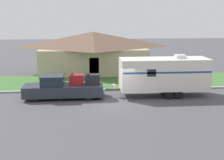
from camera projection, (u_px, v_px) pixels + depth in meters
name	position (u px, v px, depth m)	size (l,w,h in m)	color
ground_plane	(119.00, 102.00, 23.59)	(120.00, 120.00, 0.00)	#47474C
curb_strip	(114.00, 90.00, 27.23)	(80.00, 0.30, 0.14)	#999993
lawn_strip	(111.00, 81.00, 30.79)	(80.00, 7.00, 0.03)	#3D6B33
house_across_street	(93.00, 51.00, 35.70)	(12.61, 7.75, 4.58)	tan
pickup_truck	(64.00, 88.00, 24.61)	(6.30, 2.10, 2.01)	black
travel_trailer	(164.00, 74.00, 25.11)	(8.28, 2.38, 3.36)	black
mailbox	(80.00, 78.00, 27.66)	(0.48, 0.20, 1.26)	brown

